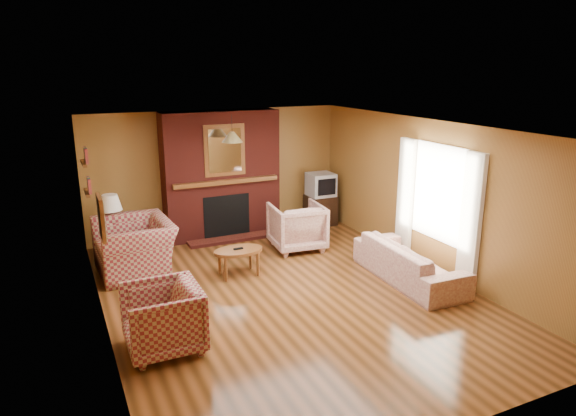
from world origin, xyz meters
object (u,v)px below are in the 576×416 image
fireplace (222,176)px  plaid_armchair (163,319)px  plaid_loveseat (135,246)px  tv_stand (320,210)px  table_lamp (111,211)px  floral_sofa (409,262)px  side_table (114,246)px  crt_tv (321,185)px  floral_armchair (297,226)px  coffee_table (238,253)px

fireplace → plaid_armchair: (-1.95, -3.73, -0.79)m
plaid_loveseat → tv_stand: (3.90, 0.97, -0.11)m
plaid_armchair → table_lamp: bearing=-177.1°
plaid_loveseat → tv_stand: bearing=101.3°
floral_sofa → plaid_armchair: bearing=98.8°
plaid_loveseat → side_table: 0.69m
fireplace → floral_sofa: (1.90, -3.30, -0.88)m
side_table → crt_tv: (4.15, 0.34, 0.58)m
floral_armchair → table_lamp: size_ratio=1.47×
floral_armchair → tv_stand: floral_armchair is taller
fireplace → side_table: fireplace is taller
side_table → crt_tv: 4.20m
floral_sofa → tv_stand: (0.15, 3.12, 0.01)m
plaid_loveseat → crt_tv: crt_tv is taller
plaid_loveseat → table_lamp: bearing=-160.9°
plaid_loveseat → crt_tv: size_ratio=2.49×
floral_armchair → table_lamp: table_lamp is taller
tv_stand → crt_tv: bearing=-90.1°
plaid_loveseat → plaid_armchair: bearing=-4.9°
coffee_table → crt_tv: bearing=36.6°
fireplace → coffee_table: (-0.41, -2.01, -0.81)m
fireplace → coffee_table: 2.21m
coffee_table → crt_tv: 3.10m
floral_sofa → side_table: (-4.00, 2.77, -0.03)m
plaid_loveseat → crt_tv: bearing=101.2°
plaid_loveseat → floral_sofa: size_ratio=0.63×
side_table → plaid_armchair: bearing=-87.3°
crt_tv → plaid_loveseat: bearing=-166.0°
floral_armchair → side_table: size_ratio=1.72×
floral_armchair → coffee_table: floral_armchair is taller
plaid_armchair → crt_tv: 5.36m
plaid_armchair → tv_stand: (4.00, 3.54, -0.09)m
floral_armchair → crt_tv: crt_tv is taller
floral_armchair → tv_stand: size_ratio=1.49×
fireplace → plaid_loveseat: fireplace is taller
floral_armchair → table_lamp: bearing=-7.9°
tv_stand → plaid_armchair: bearing=-138.6°
floral_sofa → plaid_loveseat: bearing=62.8°
plaid_loveseat → plaid_armchair: plaid_loveseat is taller
floral_sofa → crt_tv: bearing=-0.2°
fireplace → floral_armchair: fireplace is taller
side_table → coffee_table: bearing=-41.2°
floral_armchair → crt_tv: (1.09, 1.11, 0.43)m
plaid_loveseat → table_lamp: (-0.25, 0.62, 0.46)m
plaid_armchair → side_table: 3.20m
fireplace → floral_armchair: bearing=-53.7°
floral_armchair → table_lamp: (-3.06, 0.77, 0.46)m
plaid_armchair → side_table: bearing=-177.1°
coffee_table → tv_stand: 3.07m
coffee_table → side_table: size_ratio=1.47×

